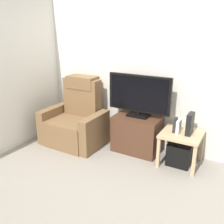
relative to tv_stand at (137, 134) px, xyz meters
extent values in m
plane|color=gray|center=(0.09, -0.84, -0.28)|extent=(6.40, 6.40, 0.00)
cube|color=silver|center=(0.09, 0.29, 1.02)|extent=(6.40, 0.06, 2.60)
cube|color=silver|center=(-1.79, -0.84, 1.02)|extent=(0.06, 4.48, 2.60)
cube|color=#4C2D1E|center=(0.00, 0.00, 0.00)|extent=(0.70, 0.45, 0.56)
cube|color=black|center=(0.00, -0.21, 0.11)|extent=(0.64, 0.02, 0.02)
cube|color=black|center=(0.00, -0.16, 0.15)|extent=(0.34, 0.11, 0.04)
cube|color=black|center=(0.00, 0.02, 0.30)|extent=(0.32, 0.20, 0.03)
cube|color=black|center=(0.00, 0.02, 0.34)|extent=(0.06, 0.04, 0.05)
cube|color=black|center=(0.00, 0.02, 0.64)|extent=(0.97, 0.05, 0.55)
cube|color=black|center=(0.00, 0.00, 0.64)|extent=(0.89, 0.01, 0.50)
cube|color=brown|center=(-1.02, -0.27, -0.07)|extent=(0.70, 0.72, 0.42)
cube|color=brown|center=(-1.02, 0.00, 0.45)|extent=(0.64, 0.20, 0.62)
cube|color=brown|center=(-1.02, 0.02, 0.70)|extent=(0.50, 0.26, 0.20)
cube|color=brown|center=(-1.44, -0.27, 0.00)|extent=(0.14, 0.68, 0.56)
cube|color=brown|center=(-0.60, -0.27, 0.00)|extent=(0.14, 0.68, 0.56)
cube|color=tan|center=(0.69, -0.06, 0.17)|extent=(0.54, 0.54, 0.04)
cube|color=tan|center=(0.45, -0.30, -0.06)|extent=(0.04, 0.04, 0.44)
cube|color=tan|center=(0.93, -0.30, -0.06)|extent=(0.04, 0.04, 0.44)
cube|color=tan|center=(0.45, 0.18, -0.06)|extent=(0.04, 0.04, 0.44)
cube|color=tan|center=(0.93, 0.18, -0.06)|extent=(0.04, 0.04, 0.44)
cube|color=black|center=(0.69, -0.06, -0.12)|extent=(0.32, 0.32, 0.32)
cube|color=#262626|center=(0.59, -0.08, 0.29)|extent=(0.04, 0.10, 0.21)
cube|color=white|center=(0.64, -0.08, 0.28)|extent=(0.04, 0.14, 0.18)
cube|color=black|center=(0.78, -0.05, 0.34)|extent=(0.07, 0.20, 0.30)
camera|label=1|loc=(1.39, -3.25, 1.58)|focal=39.87mm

